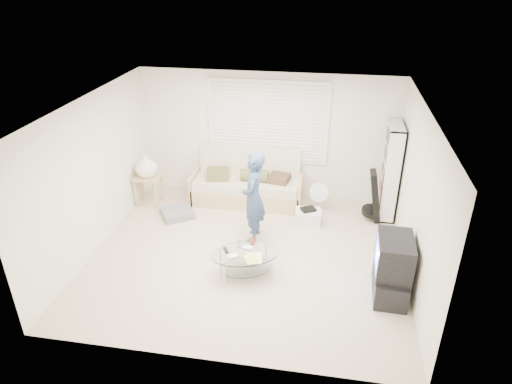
% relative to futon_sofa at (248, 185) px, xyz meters
% --- Properties ---
extents(ground, '(5.00, 5.00, 0.00)m').
position_rel_futon_sofa_xyz_m(ground, '(0.34, -1.88, -0.35)').
color(ground, tan).
rests_on(ground, ground).
extents(room_shell, '(5.02, 4.52, 2.51)m').
position_rel_futon_sofa_xyz_m(room_shell, '(0.34, -1.40, 1.28)').
color(room_shell, white).
rests_on(room_shell, ground).
extents(window_blinds, '(2.32, 0.08, 1.62)m').
position_rel_futon_sofa_xyz_m(window_blinds, '(0.34, 0.32, 1.20)').
color(window_blinds, silver).
rests_on(window_blinds, ground).
extents(futon_sofa, '(2.16, 0.87, 1.06)m').
position_rel_futon_sofa_xyz_m(futon_sofa, '(0.00, 0.00, 0.00)').
color(futon_sofa, tan).
rests_on(futon_sofa, ground).
extents(grey_floor_pillow, '(0.76, 0.76, 0.12)m').
position_rel_futon_sofa_xyz_m(grey_floor_pillow, '(-1.20, -0.84, -0.29)').
color(grey_floor_pillow, slate).
rests_on(grey_floor_pillow, ground).
extents(side_table, '(0.53, 0.42, 1.04)m').
position_rel_futon_sofa_xyz_m(side_table, '(-1.88, -0.45, 0.43)').
color(side_table, tan).
rests_on(side_table, ground).
extents(bookshelf, '(0.28, 0.74, 1.77)m').
position_rel_futon_sofa_xyz_m(bookshelf, '(2.66, -0.10, 0.54)').
color(bookshelf, white).
rests_on(bookshelf, ground).
extents(guitar_case, '(0.34, 0.35, 0.96)m').
position_rel_futon_sofa_xyz_m(guitar_case, '(2.41, -0.37, 0.08)').
color(guitar_case, black).
rests_on(guitar_case, ground).
extents(floor_fan, '(0.37, 0.25, 0.61)m').
position_rel_futon_sofa_xyz_m(floor_fan, '(1.41, -0.23, 0.01)').
color(floor_fan, white).
rests_on(floor_fan, ground).
extents(storage_bin, '(0.47, 0.35, 0.32)m').
position_rel_futon_sofa_xyz_m(storage_bin, '(1.25, -0.71, -0.20)').
color(storage_bin, white).
rests_on(storage_bin, ground).
extents(tv_unit, '(0.50, 0.87, 0.93)m').
position_rel_futon_sofa_xyz_m(tv_unit, '(2.53, -2.49, 0.10)').
color(tv_unit, black).
rests_on(tv_unit, ground).
extents(coffee_table, '(1.23, 1.01, 0.51)m').
position_rel_futon_sofa_xyz_m(coffee_table, '(0.41, -2.38, -0.03)').
color(coffee_table, silver).
rests_on(coffee_table, ground).
extents(standing_person, '(0.39, 0.58, 1.59)m').
position_rel_futon_sofa_xyz_m(standing_person, '(0.35, -1.35, 0.45)').
color(standing_person, navy).
rests_on(standing_person, ground).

